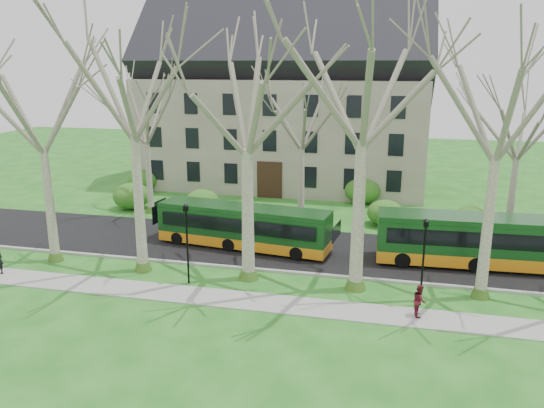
% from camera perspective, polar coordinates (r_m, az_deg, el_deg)
% --- Properties ---
extents(ground, '(120.00, 120.00, 0.00)m').
position_cam_1_polar(ground, '(28.48, 3.26, -8.75)').
color(ground, '#1F601B').
rests_on(ground, ground).
extents(sidewalk, '(70.00, 2.00, 0.06)m').
position_cam_1_polar(sidewalk, '(26.23, 2.31, -10.85)').
color(sidewalk, gray).
rests_on(sidewalk, ground).
extents(road, '(80.00, 8.00, 0.06)m').
position_cam_1_polar(road, '(33.52, 4.87, -4.99)').
color(road, black).
rests_on(road, ground).
extents(curb, '(80.00, 0.25, 0.14)m').
position_cam_1_polar(curb, '(29.81, 3.75, -7.49)').
color(curb, '#A5A39E').
rests_on(curb, ground).
extents(building, '(26.50, 12.20, 16.00)m').
position_cam_1_polar(building, '(50.88, 1.31, 11.18)').
color(building, gray).
rests_on(building, ground).
extents(tree_row_verge, '(49.00, 7.00, 14.00)m').
position_cam_1_polar(tree_row_verge, '(26.74, 3.59, 5.37)').
color(tree_row_verge, gray).
rests_on(tree_row_verge, ground).
extents(tree_row_far, '(33.00, 7.00, 12.00)m').
position_cam_1_polar(tree_row_far, '(37.54, 4.26, 6.60)').
color(tree_row_far, gray).
rests_on(tree_row_far, ground).
extents(lamp_row, '(36.22, 0.22, 4.30)m').
position_cam_1_polar(lamp_row, '(26.61, 2.97, -4.53)').
color(lamp_row, black).
rests_on(lamp_row, ground).
extents(hedges, '(30.60, 8.60, 2.00)m').
position_cam_1_polar(hedges, '(42.04, 0.27, 0.59)').
color(hedges, '#1C5D1A').
rests_on(hedges, ground).
extents(bus_lead, '(11.26, 3.72, 2.76)m').
position_cam_1_polar(bus_lead, '(33.55, -3.09, -2.39)').
color(bus_lead, '#123F16').
rests_on(bus_lead, road).
extents(bus_follow, '(12.28, 3.04, 3.05)m').
position_cam_1_polar(bus_follow, '(32.75, 22.00, -3.69)').
color(bus_follow, '#123F16').
rests_on(bus_follow, road).
extents(pedestrian_b, '(0.65, 0.79, 1.51)m').
position_cam_1_polar(pedestrian_b, '(25.80, 15.58, -9.97)').
color(pedestrian_b, maroon).
rests_on(pedestrian_b, sidewalk).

